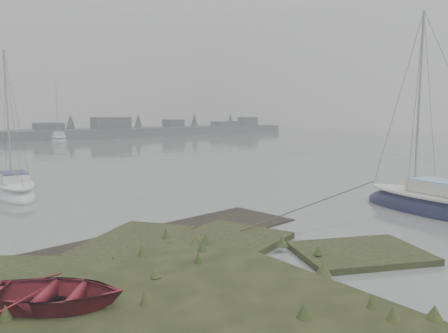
% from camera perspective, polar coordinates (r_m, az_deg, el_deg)
% --- Properties ---
extents(ground, '(160.00, 160.00, 0.00)m').
position_cam_1_polar(ground, '(39.03, -23.14, 0.55)').
color(ground, slate).
rests_on(ground, ground).
extents(far_shoreline, '(60.00, 8.00, 4.15)m').
position_cam_1_polar(far_shoreline, '(78.62, -10.19, 4.62)').
color(far_shoreline, '#4C4F51').
rests_on(far_shoreline, ground).
extents(sailboat_main, '(2.88, 6.42, 8.74)m').
position_cam_1_polar(sailboat_main, '(19.73, 25.42, -4.64)').
color(sailboat_main, black).
rests_on(sailboat_main, ground).
extents(sailboat_white, '(2.17, 5.53, 7.64)m').
position_cam_1_polar(sailboat_white, '(23.62, -25.71, -2.91)').
color(sailboat_white, silver).
rests_on(sailboat_white, ground).
extents(sailboat_far_b, '(3.49, 6.70, 9.02)m').
position_cam_1_polar(sailboat_far_b, '(64.31, -20.76, 3.25)').
color(sailboat_far_b, silver).
rests_on(sailboat_far_b, ground).
extents(dinghy, '(3.44, 3.34, 0.58)m').
position_cam_1_polar(dinghy, '(9.54, -21.48, -15.13)').
color(dinghy, maroon).
rests_on(dinghy, marsh_bank).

